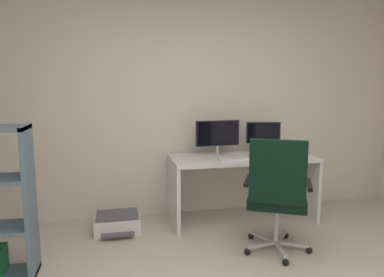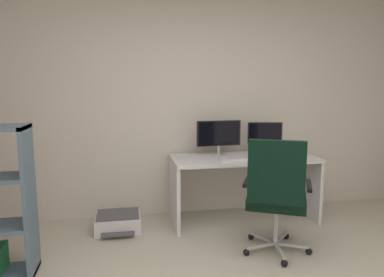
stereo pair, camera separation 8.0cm
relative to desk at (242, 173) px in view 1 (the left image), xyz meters
The scene contains 8 objects.
wall_back 1.05m from the desk, 141.30° to the left, with size 5.34×0.10×2.66m, color beige.
desk is the anchor object (origin of this frame).
monitor_main 0.51m from the desk, 150.99° to the left, with size 0.51×0.18×0.39m.
monitor_secondary 0.52m from the desk, 25.11° to the left, with size 0.39×0.18×0.36m.
keyboard 0.29m from the desk, 135.76° to the right, with size 0.34×0.13×0.02m, color silver.
computer_mouse 0.28m from the desk, 64.33° to the right, with size 0.06×0.10×0.03m, color black.
office_chair 0.88m from the desk, 89.63° to the right, with size 0.69×0.72×1.08m.
printer 1.46m from the desk, behind, with size 0.47×0.44×0.19m.
Camera 1 is at (-0.82, -1.73, 1.52)m, focal length 33.29 mm.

